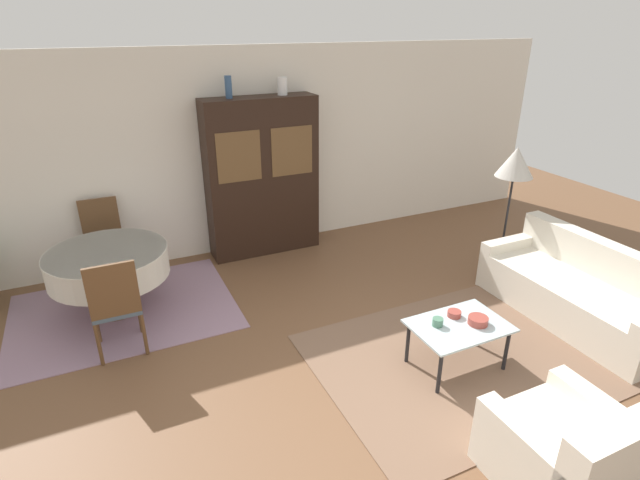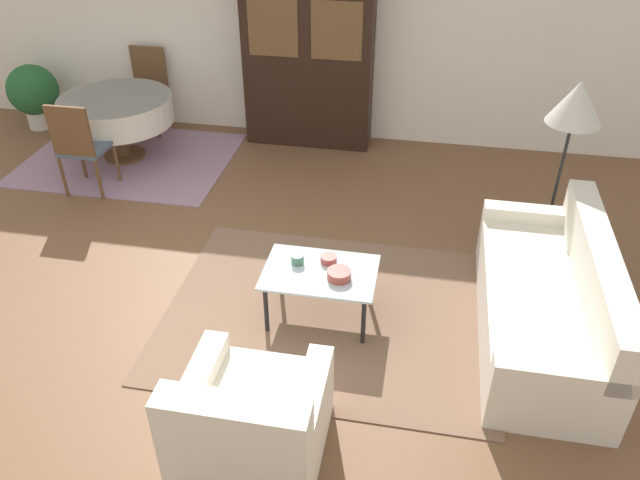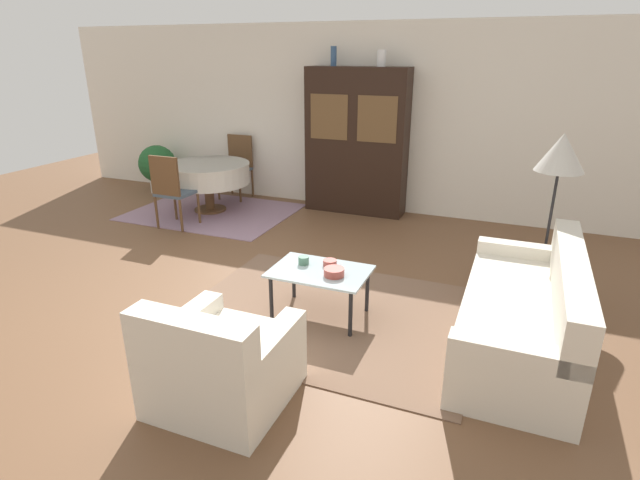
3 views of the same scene
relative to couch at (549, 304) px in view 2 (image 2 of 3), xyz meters
The scene contains 16 objects.
ground_plane 2.78m from the couch, behind, with size 14.00×14.00×0.00m, color brown.
wall_back 4.45m from the couch, 129.36° to the left, with size 10.00×0.06×2.70m.
area_rug 1.68m from the couch, behind, with size 2.65×2.09×0.01m.
dining_rug 4.97m from the couch, 153.71° to the left, with size 2.35×1.79×0.01m.
couch is the anchor object (origin of this frame).
armchair 2.42m from the couch, 141.72° to the right, with size 0.86×0.87×0.81m.
coffee_table 1.74m from the couch, behind, with size 0.87×0.60×0.45m.
display_cabinet 4.03m from the couch, 128.61° to the left, with size 1.48×0.41×2.10m.
dining_table 5.06m from the couch, 153.55° to the left, with size 1.26×1.26×0.73m.
dining_chair_near 4.74m from the couch, 162.85° to the left, with size 0.44×0.44×1.01m.
dining_chair_far 5.49m from the couch, 145.53° to the left, with size 0.44×0.44×1.01m.
floor_lamp 1.67m from the couch, 83.57° to the left, with size 0.45×0.45×1.59m.
cup 1.94m from the couch, behind, with size 0.10×0.10×0.08m.
bowl 1.60m from the couch, behind, with size 0.18×0.18×0.07m.
bowl_small 1.70m from the couch, behind, with size 0.13×0.13×0.06m.
potted_plant 6.62m from the couch, 154.36° to the left, with size 0.63×0.63×0.81m.
Camera 2 is at (1.71, -3.58, 3.35)m, focal length 35.00 mm.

